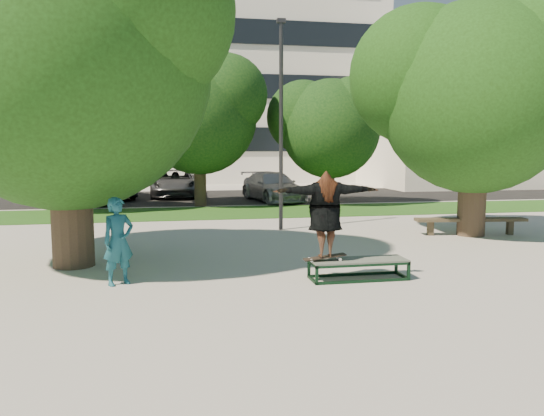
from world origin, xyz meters
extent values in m
plane|color=#AFA8A0|center=(0.00, 0.00, 0.00)|extent=(120.00, 120.00, 0.00)
cube|color=#1E4F16|center=(1.00, 9.50, 0.01)|extent=(30.00, 4.00, 0.02)
cube|color=black|center=(0.00, 16.00, 0.01)|extent=(40.00, 8.00, 0.01)
cylinder|color=#38281E|center=(-4.20, 1.00, 1.60)|extent=(0.84, 0.84, 3.20)
sphere|color=#1A3A0F|center=(-4.20, 1.00, 4.07)|extent=(5.80, 5.80, 5.80)
sphere|color=#1A3A0F|center=(-2.90, 0.42, 5.08)|extent=(4.06, 4.06, 4.06)
cylinder|color=#38281E|center=(6.00, 3.00, 1.50)|extent=(0.76, 0.76, 3.00)
sphere|color=#1A3A0F|center=(6.00, 3.00, 3.78)|extent=(5.20, 5.20, 5.20)
sphere|color=#1A3A0F|center=(4.70, 3.78, 4.43)|extent=(3.90, 3.90, 3.90)
sphere|color=#1A3A0F|center=(7.17, 2.48, 4.69)|extent=(3.64, 3.64, 3.64)
cylinder|color=#38281E|center=(-6.50, 11.00, 1.40)|extent=(0.44, 0.44, 2.80)
sphere|color=black|center=(-6.50, 11.00, 3.46)|extent=(4.40, 4.40, 4.40)
sphere|color=black|center=(-7.60, 11.66, 4.01)|extent=(3.30, 3.30, 3.30)
sphere|color=black|center=(-5.51, 10.56, 4.23)|extent=(3.08, 3.08, 3.08)
cylinder|color=#38281E|center=(-1.00, 12.00, 1.50)|extent=(0.50, 0.50, 3.00)
sphere|color=black|center=(-1.00, 12.00, 3.72)|extent=(4.80, 4.80, 4.80)
sphere|color=black|center=(-2.20, 12.72, 4.32)|extent=(3.60, 3.60, 3.60)
sphere|color=black|center=(0.08, 11.52, 4.56)|extent=(3.36, 3.36, 3.36)
cylinder|color=#38281E|center=(4.50, 11.50, 1.30)|extent=(0.40, 0.40, 2.60)
sphere|color=black|center=(4.50, 11.50, 3.23)|extent=(4.20, 4.20, 4.20)
sphere|color=black|center=(3.45, 12.13, 3.75)|extent=(3.15, 3.15, 3.15)
sphere|color=black|center=(5.45, 11.08, 3.96)|extent=(2.94, 2.94, 2.94)
cylinder|color=#2D2D30|center=(1.00, 5.00, 3.00)|extent=(0.12, 0.12, 6.00)
cube|color=#2D2D30|center=(1.00, 5.00, 6.05)|extent=(0.25, 0.15, 0.12)
cube|color=silver|center=(-2.00, 32.00, 8.00)|extent=(30.00, 14.00, 16.00)
cube|color=black|center=(-2.00, 24.94, 3.00)|extent=(27.60, 0.12, 1.60)
cube|color=black|center=(-2.00, 24.94, 6.50)|extent=(27.60, 0.12, 1.60)
cube|color=black|center=(-2.00, 24.94, 10.00)|extent=(27.60, 0.12, 1.60)
cube|color=white|center=(18.00, 22.00, 4.00)|extent=(15.00, 10.00, 8.00)
cube|color=#475147|center=(1.20, -1.14, 0.36)|extent=(1.80, 0.60, 0.03)
cylinder|color=white|center=(0.28, -1.22, 0.40)|extent=(0.06, 0.03, 0.06)
cylinder|color=white|center=(0.28, -1.06, 0.40)|extent=(0.06, 0.03, 0.06)
cylinder|color=white|center=(0.82, -1.22, 0.40)|extent=(0.06, 0.03, 0.06)
cylinder|color=white|center=(0.82, -1.06, 0.40)|extent=(0.06, 0.03, 0.06)
cube|color=black|center=(0.55, -1.14, 0.44)|extent=(0.78, 0.20, 0.10)
imported|color=brown|center=(0.55, -1.14, 1.24)|extent=(1.95, 0.63, 1.57)
imported|color=#195360|center=(-3.13, -0.72, 0.79)|extent=(0.68, 0.61, 1.57)
cube|color=#473D2B|center=(4.90, 3.23, 0.21)|extent=(0.18, 0.18, 0.41)
cube|color=#473D2B|center=(7.16, 2.92, 0.21)|extent=(0.18, 0.18, 0.41)
cube|color=#473D2B|center=(6.03, 3.07, 0.43)|extent=(3.13, 0.83, 0.08)
imported|color=#ABABB0|center=(-5.63, 14.15, 0.78)|extent=(2.16, 4.67, 1.55)
imported|color=black|center=(-5.00, 16.50, 0.81)|extent=(2.67, 5.19, 1.63)
imported|color=#58595D|center=(-2.00, 16.50, 0.67)|extent=(2.40, 4.91, 1.34)
imported|color=#A0A0A5|center=(2.38, 13.50, 0.66)|extent=(2.71, 4.82, 1.32)
camera|label=1|loc=(-2.19, -10.33, 2.43)|focal=35.00mm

